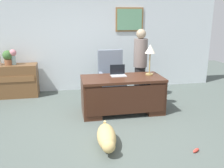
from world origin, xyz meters
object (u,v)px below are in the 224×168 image
Objects in this scene: vase_with_flowers at (13,55)px; dog_toy_bone at (196,150)px; credenza at (8,81)px; armchair at (111,79)px; desk at (122,94)px; person_standing at (140,64)px; laptop at (118,73)px; desk_lamp at (150,51)px; potted_plant at (8,57)px; dog_lying at (107,137)px.

dog_toy_bone is at bearing -46.67° from vase_with_flowers.
credenza is 1.21× the size of armchair.
desk is 1.16× the size of credenza.
person_standing is 4.46× the size of vase_with_flowers.
laptop is 0.50× the size of desk_lamp.
vase_with_flowers is at bearing 133.33° from dog_toy_bone.
credenza is 2.90m from laptop.
potted_plant reaches higher than credenza.
desk is at bearing -85.68° from armchair.
laptop is at bearing 107.06° from desk.
armchair is 7.99× the size of dog_toy_bone.
armchair is 2.82m from dog_toy_bone.
armchair is at bearing 77.51° from dog_lying.
dog_lying is 2.56× the size of potted_plant.
desk reaches higher than dog_lying.
person_standing is at bearing 60.86° from dog_lying.
dog_lying is 3.54m from vase_with_flowers.
armchair is 0.77m from laptop.
vase_with_flowers is at bearing 149.48° from laptop.
person_standing is (3.19, -0.80, 0.47)m from credenza.
credenza reaches higher than desk.
desk_lamp reaches higher than dog_toy_bone.
armchair reaches higher than potted_plant.
credenza is 3.61m from desk_lamp.
desk is 3.03m from potted_plant.
potted_plant is at bearing 165.67° from person_standing.
credenza is at bearing 135.00° from dog_toy_bone.
dog_lying is (-0.50, -2.24, -0.37)m from armchair.
person_standing is 2.51m from dog_lying.
potted_plant is (-1.96, 2.90, 0.86)m from dog_lying.
desk is at bearing -72.94° from laptop.
dog_toy_bone is at bearing -86.97° from person_standing.
potted_plant is (0.06, 0.00, 0.61)m from credenza.
desk is 2.61× the size of desk_lamp.
credenza is 3.54m from dog_lying.
laptop reaches higher than credenza.
dog_lying is 1.43× the size of desk_lamp.
desk_lamp is 4.30× the size of dog_toy_bone.
laptop reaches higher than dog_toy_bone.
armchair is 2.32m from dog_lying.
credenza is 3.80× the size of vase_with_flowers.
desk_lamp reaches higher than dog_lying.
credenza is 2.24× the size of desk_lamp.
dog_toy_bone is at bearing -67.12° from desk.
desk is 1.82× the size of dog_lying.
armchair is 3.32× the size of potted_plant.
potted_plant is (-3.13, 0.80, 0.14)m from person_standing.
credenza is at bearing -178.75° from potted_plant.
desk is 2.93m from vase_with_flowers.
armchair is 3.14× the size of vase_with_flowers.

